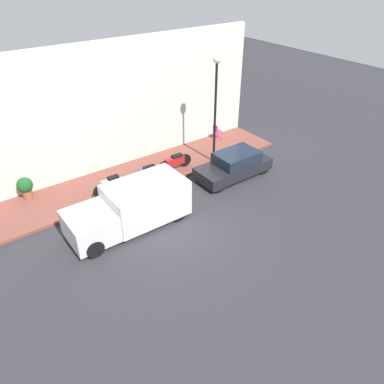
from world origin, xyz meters
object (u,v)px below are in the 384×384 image
(cafe_chair, at_px, (217,131))
(scooter_silver, at_px, (112,185))
(parked_car, at_px, (234,165))
(streetlamp, at_px, (216,90))
(potted_plant, at_px, (25,187))
(delivery_van, at_px, (130,207))
(motorcycle_blue, at_px, (147,173))
(motorcycle_red, at_px, (175,162))

(cafe_chair, bearing_deg, scooter_silver, 102.97)
(parked_car, relative_size, streetlamp, 0.71)
(potted_plant, bearing_deg, delivery_van, -146.45)
(motorcycle_blue, bearing_deg, scooter_silver, 92.44)
(motorcycle_blue, relative_size, streetlamp, 0.36)
(motorcycle_red, height_order, potted_plant, potted_plant)
(motorcycle_red, distance_m, scooter_silver, 3.56)
(delivery_van, bearing_deg, potted_plant, 33.55)
(motorcycle_blue, distance_m, potted_plant, 5.51)
(scooter_silver, bearing_deg, motorcycle_red, -87.91)
(motorcycle_red, relative_size, streetlamp, 0.36)
(motorcycle_red, xyz_separation_m, cafe_chair, (1.62, -4.05, 0.08))
(parked_car, xyz_separation_m, scooter_silver, (1.95, 5.70, -0.02))
(scooter_silver, bearing_deg, delivery_van, 171.59)
(motorcycle_blue, bearing_deg, delivery_van, 138.17)
(scooter_silver, distance_m, streetlamp, 6.64)
(streetlamp, xyz_separation_m, cafe_chair, (2.07, -1.89, -3.28))
(motorcycle_red, relative_size, potted_plant, 1.92)
(streetlamp, height_order, cafe_chair, streetlamp)
(delivery_van, relative_size, scooter_silver, 2.78)
(motorcycle_blue, relative_size, potted_plant, 1.94)
(delivery_van, distance_m, cafe_chair, 9.03)
(parked_car, distance_m, delivery_van, 6.10)
(motorcycle_blue, bearing_deg, parked_car, -118.19)
(delivery_van, distance_m, motorcycle_red, 4.72)
(delivery_van, bearing_deg, streetlamp, -70.48)
(delivery_van, distance_m, potted_plant, 5.26)
(motorcycle_red, height_order, scooter_silver, scooter_silver)
(scooter_silver, bearing_deg, parked_car, -108.83)
(motorcycle_red, height_order, streetlamp, streetlamp)
(delivery_van, height_order, cafe_chair, delivery_van)
(parked_car, height_order, motorcycle_red, parked_car)
(delivery_van, xyz_separation_m, scooter_silver, (2.47, -0.37, -0.30))
(delivery_van, relative_size, cafe_chair, 5.45)
(scooter_silver, height_order, cafe_chair, cafe_chair)
(delivery_van, height_order, streetlamp, streetlamp)
(delivery_van, xyz_separation_m, motorcycle_blue, (2.56, -2.29, -0.37))
(parked_car, bearing_deg, streetlamp, -0.57)
(motorcycle_red, distance_m, cafe_chair, 4.36)
(motorcycle_red, distance_m, motorcycle_blue, 1.64)
(scooter_silver, xyz_separation_m, potted_plant, (1.90, 3.27, 0.14))
(scooter_silver, bearing_deg, cafe_chair, -77.03)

